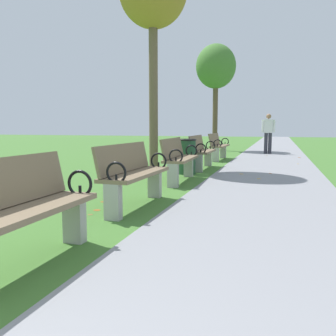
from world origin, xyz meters
TOP-DOWN VIEW (x-y plane):
  - paved_walkway at (1.24, 18.00)m, footprint 2.49×44.00m
  - park_bench_2 at (-0.50, 2.62)m, footprint 0.47×1.60m
  - park_bench_3 at (-0.50, 4.99)m, footprint 0.50×1.61m
  - park_bench_4 at (-0.50, 7.45)m, footprint 0.54×1.62m
  - park_bench_5 at (-0.50, 9.76)m, footprint 0.51×1.61m
  - park_bench_6 at (-0.50, 12.51)m, footprint 0.50×1.61m
  - tree_2 at (-1.41, 17.16)m, footprint 1.83×1.83m
  - pedestrian_walking at (1.05, 15.56)m, footprint 0.53×0.22m
  - trash_bin at (-0.65, 8.67)m, footprint 0.48×0.48m
  - scattered_leaves at (0.30, 7.26)m, footprint 3.95×15.23m

SIDE VIEW (x-z plane):
  - paved_walkway at x=1.24m, z-range 0.00..0.02m
  - scattered_leaves at x=0.30m, z-range 0.00..0.03m
  - trash_bin at x=-0.65m, z-range 0.00..0.84m
  - park_bench_2 at x=-0.50m, z-range 0.04..0.93m
  - park_bench_3 at x=-0.50m, z-range 0.04..0.93m
  - park_bench_4 at x=-0.50m, z-range 0.04..0.93m
  - park_bench_5 at x=-0.50m, z-range 0.04..0.93m
  - park_bench_6 at x=-0.50m, z-range 0.04..0.93m
  - pedestrian_walking at x=1.05m, z-range 0.12..1.74m
  - tree_2 at x=-1.41m, z-range 1.38..6.26m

